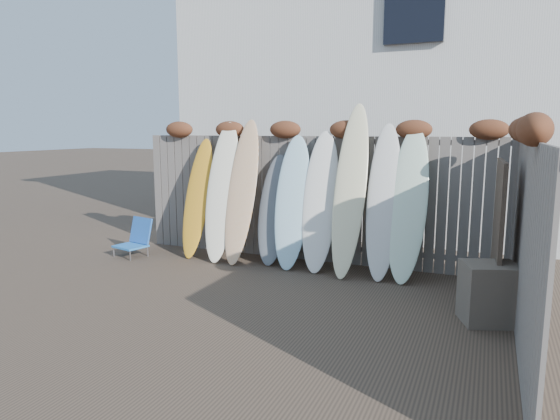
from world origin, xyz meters
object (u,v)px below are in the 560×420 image
at_px(lattice_panel, 497,235).
at_px(beach_chair, 136,238).
at_px(wooden_crate, 490,293).
at_px(surfboard_0, 198,198).

bearing_deg(lattice_panel, beach_chair, 173.53).
distance_m(wooden_crate, lattice_panel, 0.77).
xyz_separation_m(wooden_crate, surfboard_0, (-4.54, 1.32, 0.65)).
xyz_separation_m(wooden_crate, lattice_panel, (0.05, 0.54, 0.54)).
bearing_deg(wooden_crate, surfboard_0, 163.73).
distance_m(beach_chair, lattice_panel, 5.60).
xyz_separation_m(lattice_panel, surfboard_0, (-4.59, 0.79, 0.10)).
height_order(lattice_panel, surfboard_0, surfboard_0).
bearing_deg(lattice_panel, surfboard_0, 167.58).
bearing_deg(beach_chair, surfboard_0, 23.40).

